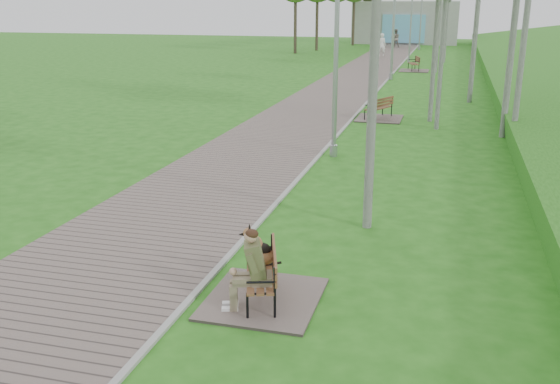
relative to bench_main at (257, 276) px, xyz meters
The scene contains 13 objects.
ground 6.07m from the bench_main, 98.58° to the left, with size 120.00×120.00×0.00m, color #236416.
walkway 27.62m from the bench_main, 95.51° to the left, with size 3.50×67.00×0.04m, color #74645E.
kerb 27.51m from the bench_main, 91.88° to the left, with size 0.10×67.00×0.05m, color #999993.
building_north 57.04m from the bench_main, 92.42° to the left, with size 10.00×5.20×4.00m.
bench_main is the anchor object (origin of this frame).
bench_second 14.62m from the bench_main, 90.09° to the left, with size 1.58×1.76×0.97m.
bench_third 31.17m from the bench_main, 89.76° to the left, with size 1.73×1.92×1.06m.
lamp_post_near 8.97m from the bench_main, 93.52° to the left, with size 0.21×0.21×5.42m.
lamp_post_second 26.63m from the bench_main, 91.64° to the left, with size 0.23×0.23×5.85m.
lamp_post_third 36.71m from the bench_main, 90.86° to the left, with size 0.19×0.19×4.80m.
lamp_post_far 48.61m from the bench_main, 90.63° to the left, with size 0.20×0.20×5.22m.
pedestrian_near 41.02m from the bench_main, 94.08° to the left, with size 0.63×0.41×1.72m, color white.
pedestrian_far 50.44m from the bench_main, 93.13° to the left, with size 0.80×0.62×1.64m, color gray.
Camera 1 is at (3.32, -13.58, 4.05)m, focal length 40.00 mm.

